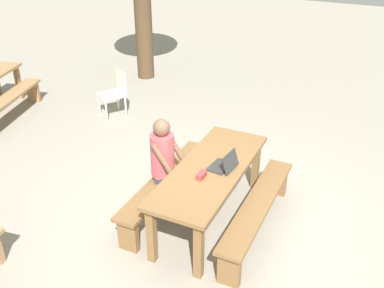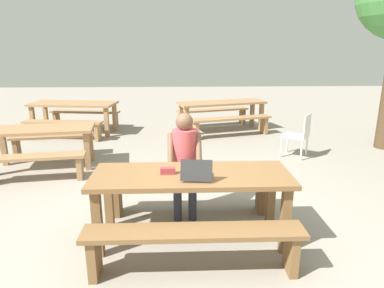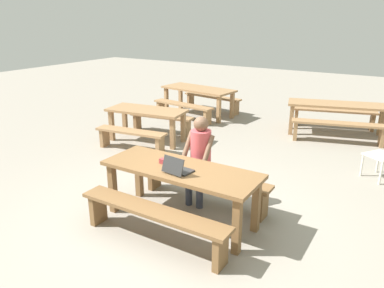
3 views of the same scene
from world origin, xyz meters
TOP-DOWN VIEW (x-y plane):
  - ground_plane at (0.00, 0.00)m, footprint 30.00×30.00m
  - picnic_table_front at (0.00, 0.00)m, footprint 2.08×0.76m
  - bench_near at (0.00, -0.61)m, footprint 2.01×0.30m
  - bench_far at (0.00, 0.61)m, footprint 2.01×0.30m
  - laptop at (0.05, -0.15)m, footprint 0.34×0.31m
  - small_pouch at (-0.24, 0.01)m, footprint 0.16×0.07m
  - person_seated at (-0.06, 0.58)m, footprint 0.40×0.40m
  - picnic_table_mid at (-2.66, 4.93)m, footprint 2.08×1.06m
  - bench_mid_south at (-2.74, 4.29)m, footprint 1.82×0.53m
  - bench_mid_north at (-2.57, 5.58)m, footprint 1.82×0.53m
  - picnic_table_rear at (0.94, 5.02)m, footprint 2.27×1.25m
  - bench_rear_south at (1.10, 4.45)m, footprint 1.95×0.82m
  - bench_rear_north at (0.77, 5.60)m, footprint 1.95×0.82m
  - picnic_table_distant at (-2.45, 2.42)m, footprint 1.76×0.95m
  - bench_distant_south at (-2.36, 1.78)m, footprint 1.54×0.51m
  - bench_distant_north at (-2.55, 3.07)m, footprint 1.54×0.51m

SIDE VIEW (x-z plane):
  - ground_plane at x=0.00m, z-range 0.00..0.00m
  - bench_distant_south at x=-2.36m, z-range 0.10..0.52m
  - bench_distant_north at x=-2.55m, z-range 0.10..0.52m
  - bench_mid_south at x=-2.74m, z-range 0.11..0.54m
  - bench_mid_north at x=-2.57m, z-range 0.11..0.54m
  - bench_rear_south at x=1.10m, z-range 0.12..0.57m
  - bench_rear_north at x=0.77m, z-range 0.12..0.57m
  - bench_near at x=0.00m, z-range 0.12..0.58m
  - bench_far at x=0.00m, z-range 0.12..0.58m
  - picnic_table_distant at x=-2.45m, z-range 0.24..0.95m
  - picnic_table_rear at x=0.94m, z-range 0.26..0.99m
  - picnic_table_mid at x=-2.66m, z-range 0.27..1.02m
  - picnic_table_front at x=0.00m, z-range 0.27..1.03m
  - person_seated at x=-0.06m, z-range 0.11..1.40m
  - small_pouch at x=-0.24m, z-range 0.76..0.83m
  - laptop at x=0.05m, z-range 0.71..0.93m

